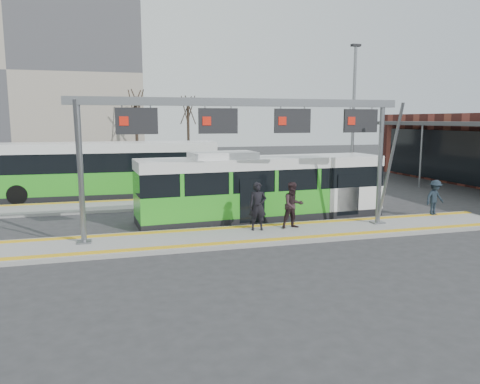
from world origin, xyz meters
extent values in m
plane|color=#2D2D30|center=(0.00, 0.00, 0.00)|extent=(120.00, 120.00, 0.00)
cube|color=gray|center=(0.00, 0.00, 0.07)|extent=(22.00, 3.00, 0.15)
cube|color=gray|center=(-4.00, 8.00, 0.07)|extent=(20.00, 3.00, 0.15)
cube|color=gold|center=(0.00, 1.15, 0.16)|extent=(22.00, 0.35, 0.02)
cube|color=gold|center=(0.00, -1.15, 0.16)|extent=(22.00, 0.35, 0.02)
cube|color=gold|center=(-4.00, 9.15, 0.16)|extent=(20.00, 0.35, 0.02)
cylinder|color=slate|center=(-6.50, 0.30, 2.67)|extent=(0.20, 0.20, 5.05)
cube|color=slate|center=(-6.50, 0.30, 0.18)|extent=(0.50, 0.50, 0.06)
cylinder|color=slate|center=(-6.50, -0.40, 2.67)|extent=(0.12, 1.46, 4.90)
cylinder|color=slate|center=(5.50, 0.30, 2.67)|extent=(0.20, 0.20, 5.05)
cube|color=slate|center=(5.50, 0.30, 0.18)|extent=(0.50, 0.50, 0.06)
cylinder|color=slate|center=(5.50, -0.40, 2.67)|extent=(0.12, 1.46, 4.90)
cube|color=slate|center=(-0.50, 0.30, 5.20)|extent=(13.00, 0.25, 0.30)
cube|color=black|center=(-4.50, 0.30, 4.50)|extent=(1.50, 0.12, 0.95)
cube|color=#B3180B|center=(-4.95, 0.23, 4.50)|extent=(0.32, 0.02, 0.32)
cube|color=black|center=(-1.50, 0.30, 4.50)|extent=(1.50, 0.12, 0.95)
cube|color=#B3180B|center=(-1.95, 0.23, 4.50)|extent=(0.32, 0.02, 0.32)
cube|color=black|center=(1.50, 0.30, 4.50)|extent=(1.50, 0.12, 0.95)
cube|color=#B3180B|center=(1.05, 0.23, 4.50)|extent=(0.32, 0.02, 0.32)
cube|color=black|center=(4.50, 0.30, 4.50)|extent=(1.50, 0.12, 0.95)
cube|color=#B3180B|center=(4.05, 0.23, 4.50)|extent=(0.32, 0.02, 0.32)
cylinder|color=slate|center=(14.80, 10.00, 2.15)|extent=(0.14, 0.14, 4.30)
cube|color=#A89D8C|center=(-14.00, 36.00, 9.00)|extent=(24.00, 12.00, 18.00)
cube|color=black|center=(1.24, 3.19, 0.17)|extent=(11.56, 3.11, 0.33)
cube|color=green|center=(1.24, 3.19, 0.88)|extent=(11.56, 3.11, 1.10)
cube|color=black|center=(1.24, 3.19, 1.91)|extent=(11.55, 3.04, 0.95)
cube|color=white|center=(1.24, 3.19, 2.62)|extent=(11.56, 3.11, 0.48)
cube|color=orange|center=(6.94, 3.53, 2.52)|extent=(0.15, 1.70, 0.27)
cube|color=white|center=(-0.66, 3.07, 3.00)|extent=(2.96, 1.87, 0.29)
cylinder|color=black|center=(-2.69, 1.89, 0.48)|extent=(0.97, 0.34, 0.95)
cylinder|color=black|center=(-2.82, 4.01, 0.48)|extent=(0.97, 0.34, 0.95)
cylinder|color=black|center=(4.73, 2.33, 0.48)|extent=(0.97, 0.34, 0.95)
cylinder|color=black|center=(4.60, 4.46, 0.48)|extent=(0.97, 0.34, 0.95)
cube|color=black|center=(-5.78, 11.34, 0.19)|extent=(13.02, 3.11, 0.38)
cube|color=green|center=(-5.78, 11.34, 1.00)|extent=(13.02, 3.11, 1.24)
cube|color=black|center=(-5.78, 11.34, 2.16)|extent=(13.02, 3.02, 1.08)
cube|color=white|center=(-5.78, 11.34, 2.97)|extent=(13.02, 3.11, 0.54)
cylinder|color=black|center=(-10.35, 10.24, 0.54)|extent=(1.09, 0.35, 1.08)
cylinder|color=black|center=(-10.28, 12.69, 0.54)|extent=(1.09, 0.35, 1.08)
cylinder|color=black|center=(-1.93, 10.01, 0.54)|extent=(1.09, 0.35, 1.08)
cylinder|color=black|center=(-1.86, 12.46, 0.54)|extent=(1.09, 0.35, 1.08)
cylinder|color=black|center=(-9.91, 12.39, 0.47)|extent=(0.95, 0.34, 0.93)
cylinder|color=black|center=(-9.77, 14.46, 0.47)|extent=(0.95, 0.34, 0.93)
imported|color=black|center=(0.14, 0.48, 1.12)|extent=(0.78, 0.58, 1.94)
imported|color=#2D1E21|center=(1.64, 0.43, 1.10)|extent=(0.99, 0.80, 1.90)
imported|color=#19242E|center=(8.98, 1.10, 0.97)|extent=(1.17, 0.83, 1.64)
cylinder|color=#382B21|center=(-2.89, 27.57, 3.32)|extent=(0.28, 0.28, 6.65)
cylinder|color=#382B21|center=(2.73, 32.36, 3.21)|extent=(0.28, 0.28, 6.41)
cylinder|color=slate|center=(7.08, 5.51, 4.18)|extent=(0.16, 0.16, 8.37)
cube|color=black|center=(7.08, 5.51, 8.37)|extent=(0.50, 0.25, 0.12)
camera|label=1|loc=(-5.54, -17.01, 4.54)|focal=35.00mm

